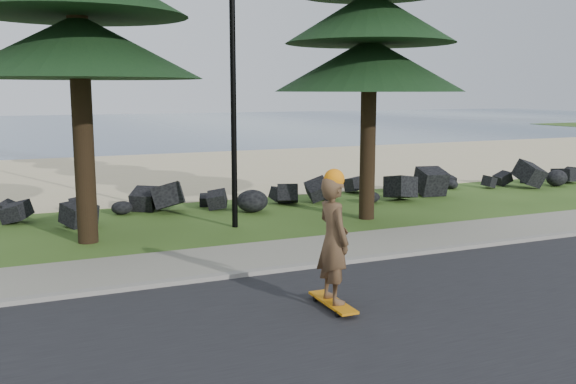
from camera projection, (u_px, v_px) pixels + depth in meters
name	position (u px, v px, depth m)	size (l,w,h in m)	color
ground	(287.00, 258.00, 12.89)	(160.00, 160.00, 0.00)	#2E4B17
road	(419.00, 334.00, 8.82)	(160.00, 7.00, 0.02)	black
kerb	(307.00, 266.00, 12.07)	(160.00, 0.20, 0.10)	gray
sidewalk	(283.00, 253.00, 13.06)	(160.00, 2.00, 0.08)	gray
beach_sand	(143.00, 173.00, 25.98)	(160.00, 15.00, 0.01)	#CCC088
ocean	(64.00, 126.00, 58.96)	(160.00, 58.00, 0.01)	#3A5370
seawall_boulders	(207.00, 210.00, 17.95)	(60.00, 2.40, 1.10)	black
lamp_post	(233.00, 56.00, 15.13)	(0.25, 0.14, 8.14)	black
skateboarder	(333.00, 240.00, 9.69)	(0.47, 1.16, 2.16)	orange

